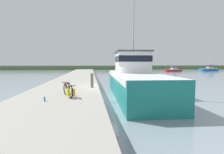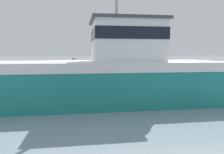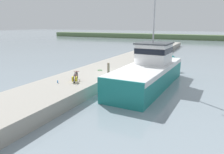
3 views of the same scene
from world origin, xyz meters
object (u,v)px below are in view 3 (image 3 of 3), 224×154
at_px(mooring_post, 108,69).
at_px(water_bottle_by_bike, 58,82).
at_px(fishing_boat_main, 151,70).
at_px(bicycle_touring, 75,77).

relative_size(mooring_post, water_bottle_by_bike, 5.21).
xyz_separation_m(fishing_boat_main, bicycle_touring, (-4.89, -5.08, -0.12)).
bearing_deg(bicycle_touring, water_bottle_by_bike, -159.40).
distance_m(bicycle_touring, mooring_post, 3.76).
xyz_separation_m(fishing_boat_main, water_bottle_by_bike, (-5.91, -6.07, -0.35)).
relative_size(bicycle_touring, mooring_post, 1.46).
bearing_deg(water_bottle_by_bike, bicycle_touring, 44.02).
distance_m(fishing_boat_main, mooring_post, 3.92).
distance_m(fishing_boat_main, water_bottle_by_bike, 8.48).
relative_size(fishing_boat_main, bicycle_touring, 8.88).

